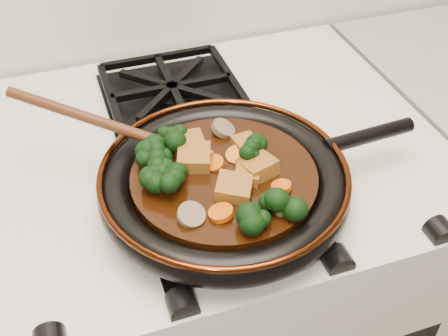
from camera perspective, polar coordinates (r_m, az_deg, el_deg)
name	(u,v)px	position (r m, az deg, el deg)	size (l,w,h in m)	color
stove	(203,313)	(1.21, -2.14, -14.52)	(0.76, 0.60, 0.90)	beige
burner_grate_front	(225,200)	(0.77, 0.10, -3.23)	(0.23, 0.23, 0.03)	black
burner_grate_back	(172,91)	(0.98, -5.27, 7.75)	(0.23, 0.23, 0.03)	black
skillet	(226,182)	(0.75, 0.15, -1.46)	(0.46, 0.34, 0.05)	black
braising_sauce	(224,180)	(0.75, 0.00, -1.21)	(0.25, 0.25, 0.02)	black
tofu_cube_0	(194,158)	(0.75, -3.06, 0.98)	(0.04, 0.05, 0.02)	brown
tofu_cube_1	(195,156)	(0.76, -2.92, 1.25)	(0.04, 0.03, 0.02)	brown
tofu_cube_2	(245,145)	(0.77, 2.18, 2.40)	(0.03, 0.03, 0.02)	brown
tofu_cube_3	(258,167)	(0.74, 3.46, 0.09)	(0.04, 0.04, 0.02)	brown
tofu_cube_4	(247,175)	(0.73, 2.35, -0.72)	(0.03, 0.03, 0.02)	brown
tofu_cube_5	(191,144)	(0.78, -3.40, 2.45)	(0.04, 0.04, 0.02)	brown
tofu_cube_6	(254,163)	(0.74, 3.02, 0.51)	(0.04, 0.03, 0.02)	brown
tofu_cube_7	(234,189)	(0.71, 0.99, -2.14)	(0.04, 0.04, 0.02)	brown
broccoli_floret_0	(251,217)	(0.67, 2.79, -5.02)	(0.06, 0.06, 0.05)	black
broccoli_floret_1	(281,206)	(0.68, 5.86, -3.84)	(0.06, 0.06, 0.06)	black
broccoli_floret_2	(153,157)	(0.75, -7.19, 1.14)	(0.06, 0.06, 0.06)	black
broccoli_floret_3	(155,154)	(0.76, -7.04, 1.39)	(0.06, 0.06, 0.05)	black
broccoli_floret_4	(175,140)	(0.78, -5.03, 2.85)	(0.06, 0.06, 0.05)	black
broccoli_floret_5	(160,174)	(0.73, -6.55, -0.61)	(0.06, 0.06, 0.05)	black
broccoli_floret_6	(161,182)	(0.71, -6.45, -1.38)	(0.05, 0.05, 0.06)	black
broccoli_floret_7	(253,153)	(0.75, 2.96, 1.51)	(0.06, 0.06, 0.05)	black
broccoli_floret_8	(173,181)	(0.71, -5.19, -1.37)	(0.06, 0.06, 0.05)	black
carrot_coin_0	(254,216)	(0.68, 3.11, -4.89)	(0.03, 0.03, 0.01)	#CA4D05
carrot_coin_1	(214,164)	(0.75, -0.99, 0.46)	(0.03, 0.03, 0.01)	#CA4D05
carrot_coin_2	(281,187)	(0.72, 5.85, -1.92)	(0.03, 0.03, 0.01)	#CA4D05
carrot_coin_3	(221,213)	(0.68, -0.31, -4.57)	(0.03, 0.03, 0.01)	#CA4D05
carrot_coin_4	(236,155)	(0.76, 1.26, 1.31)	(0.03, 0.03, 0.01)	#CA4D05
mushroom_slice_0	(171,145)	(0.78, -5.37, 2.36)	(0.04, 0.04, 0.01)	brown
mushroom_slice_1	(191,215)	(0.68, -3.35, -4.78)	(0.03, 0.03, 0.01)	brown
mushroom_slice_2	(223,129)	(0.80, -0.09, 4.03)	(0.03, 0.03, 0.01)	brown
wooden_spoon	(138,134)	(0.78, -8.76, 3.41)	(0.16, 0.11, 0.27)	#4B2310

